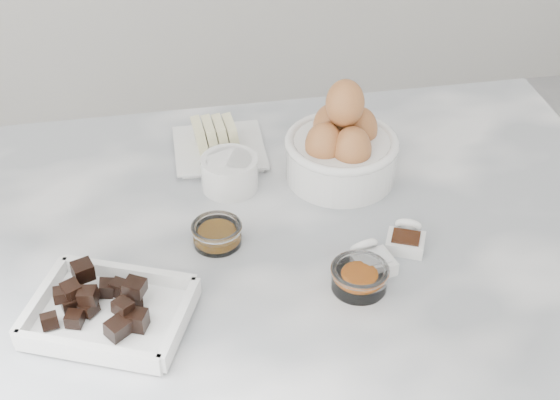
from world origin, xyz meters
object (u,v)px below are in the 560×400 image
at_px(sugar_ramekin, 230,172).
at_px(egg_bowl, 342,147).
at_px(vanilla_spoon, 406,238).
at_px(butter_plate, 217,143).
at_px(chocolate_dish, 109,310).
at_px(salt_spoon, 371,260).
at_px(honey_bowl, 217,233).
at_px(zest_bowl, 359,276).

height_order(sugar_ramekin, egg_bowl, egg_bowl).
relative_size(sugar_ramekin, vanilla_spoon, 1.14).
height_order(butter_plate, egg_bowl, egg_bowl).
height_order(chocolate_dish, salt_spoon, chocolate_dish).
bearing_deg(sugar_ramekin, egg_bowl, -1.08).
bearing_deg(sugar_ramekin, vanilla_spoon, -39.12).
height_order(chocolate_dish, honey_bowl, chocolate_dish).
relative_size(zest_bowl, vanilla_spoon, 1.02).
bearing_deg(zest_bowl, sugar_ramekin, 118.77).
xyz_separation_m(chocolate_dish, butter_plate, (0.19, 0.38, -0.00)).
distance_m(chocolate_dish, zest_bowl, 0.35).
height_order(egg_bowl, vanilla_spoon, egg_bowl).
bearing_deg(zest_bowl, vanilla_spoon, 38.79).
distance_m(egg_bowl, honey_bowl, 0.27).
distance_m(sugar_ramekin, honey_bowl, 0.14).
height_order(chocolate_dish, sugar_ramekin, same).
bearing_deg(vanilla_spoon, honey_bowl, 168.25).
distance_m(vanilla_spoon, salt_spoon, 0.08).
height_order(butter_plate, zest_bowl, butter_plate).
xyz_separation_m(egg_bowl, salt_spoon, (-0.01, -0.23, -0.04)).
height_order(honey_bowl, salt_spoon, salt_spoon).
distance_m(butter_plate, salt_spoon, 0.39).
height_order(honey_bowl, zest_bowl, zest_bowl).
bearing_deg(chocolate_dish, egg_bowl, 35.47).
height_order(butter_plate, vanilla_spoon, butter_plate).
bearing_deg(vanilla_spoon, zest_bowl, -141.21).
bearing_deg(chocolate_dish, zest_bowl, 1.12).
distance_m(butter_plate, honey_bowl, 0.24).
xyz_separation_m(honey_bowl, vanilla_spoon, (0.28, -0.06, -0.00)).
bearing_deg(salt_spoon, zest_bowl, -126.43).
height_order(chocolate_dish, butter_plate, butter_plate).
bearing_deg(zest_bowl, honey_bowl, 144.56).
distance_m(chocolate_dish, egg_bowl, 0.48).
distance_m(chocolate_dish, honey_bowl, 0.21).
xyz_separation_m(zest_bowl, vanilla_spoon, (0.09, 0.07, -0.01)).
distance_m(zest_bowl, vanilla_spoon, 0.12).
height_order(egg_bowl, honey_bowl, egg_bowl).
xyz_separation_m(chocolate_dish, egg_bowl, (0.39, 0.28, 0.04)).
bearing_deg(salt_spoon, vanilla_spoon, 30.07).
bearing_deg(vanilla_spoon, egg_bowl, 105.74).
distance_m(egg_bowl, zest_bowl, 0.27).
relative_size(chocolate_dish, zest_bowl, 3.06).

